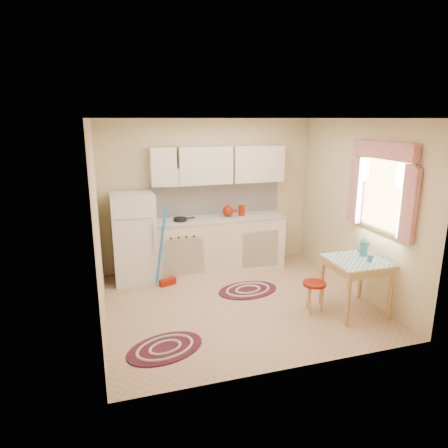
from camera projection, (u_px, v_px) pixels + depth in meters
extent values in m
plane|color=tan|center=(239.00, 303.00, 5.59)|extent=(3.60, 3.60, 0.00)
cube|color=silver|center=(241.00, 118.00, 4.95)|extent=(3.60, 3.20, 0.04)
cube|color=beige|center=(209.00, 195.00, 6.75)|extent=(3.60, 0.04, 2.50)
cube|color=beige|center=(294.00, 254.00, 3.79)|extent=(3.60, 0.04, 2.50)
cube|color=beige|center=(97.00, 226.00, 4.77)|extent=(0.04, 3.20, 2.50)
cube|color=beige|center=(357.00, 208.00, 5.78)|extent=(0.04, 3.20, 2.50)
cube|color=white|center=(216.00, 198.00, 6.79)|extent=(2.25, 0.03, 0.55)
cube|color=silver|center=(218.00, 165.00, 6.50)|extent=(2.25, 0.33, 0.60)
cube|color=white|center=(383.00, 194.00, 5.19)|extent=(0.04, 0.85, 0.95)
cube|color=white|center=(134.00, 238.00, 6.21)|extent=(0.65, 0.60, 1.40)
cube|color=silver|center=(216.00, 245.00, 6.70)|extent=(2.25, 0.60, 0.88)
cube|color=#B4B0AB|center=(216.00, 219.00, 6.58)|extent=(2.27, 0.62, 0.04)
cylinder|color=black|center=(180.00, 219.00, 6.35)|extent=(0.25, 0.25, 0.05)
cylinder|color=#8E1705|center=(242.00, 211.00, 6.68)|extent=(0.12, 0.12, 0.16)
cube|color=tan|center=(355.00, 286.00, 5.26)|extent=(0.72, 0.72, 0.72)
cylinder|color=#8E1705|center=(314.00, 297.00, 5.28)|extent=(0.32, 0.32, 0.42)
cylinder|color=teal|center=(370.00, 258.00, 5.09)|extent=(0.08, 0.08, 0.10)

